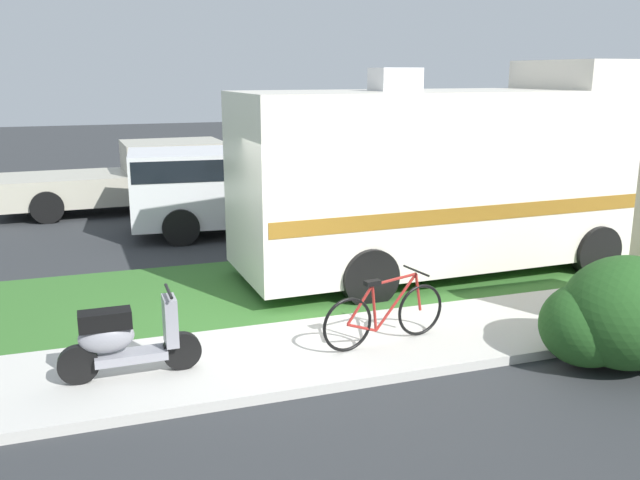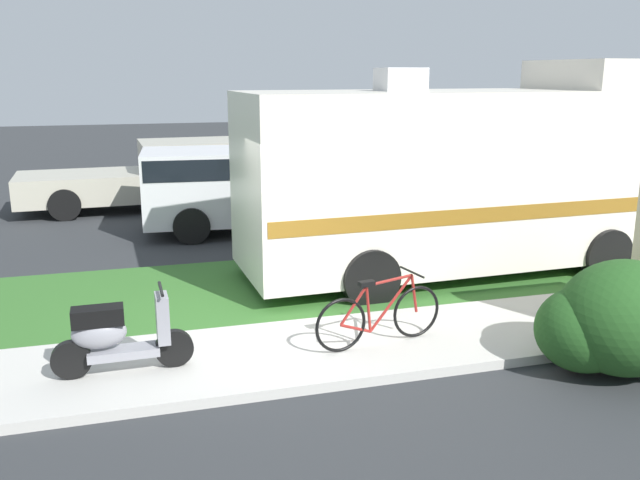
{
  "view_description": "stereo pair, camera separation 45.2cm",
  "coord_description": "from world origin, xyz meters",
  "px_view_note": "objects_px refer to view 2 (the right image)",
  "views": [
    {
      "loc": [
        -1.96,
        -8.61,
        3.44
      ],
      "look_at": [
        1.08,
        0.3,
        1.1
      ],
      "focal_mm": 37.95,
      "sensor_mm": 36.0,
      "label": 1
    },
    {
      "loc": [
        -1.52,
        -8.74,
        3.44
      ],
      "look_at": [
        1.08,
        0.3,
        1.1
      ],
      "focal_mm": 37.95,
      "sensor_mm": 36.0,
      "label": 2
    }
  ],
  "objects_px": {
    "pickup_truck_far": "(155,172)",
    "bottle_spare": "(603,295)",
    "scooter": "(117,335)",
    "pickup_truck_near": "(237,188)",
    "motorhome_rv": "(463,175)",
    "bicycle": "(380,315)"
  },
  "relations": [
    {
      "from": "bottle_spare",
      "to": "pickup_truck_near",
      "type": "bearing_deg",
      "value": 123.55
    },
    {
      "from": "scooter",
      "to": "pickup_truck_near",
      "type": "xyz_separation_m",
      "value": [
        2.54,
        7.18,
        0.39
      ]
    },
    {
      "from": "scooter",
      "to": "bicycle",
      "type": "distance_m",
      "value": 3.14
    },
    {
      "from": "scooter",
      "to": "pickup_truck_near",
      "type": "distance_m",
      "value": 7.62
    },
    {
      "from": "scooter",
      "to": "pickup_truck_far",
      "type": "bearing_deg",
      "value": 84.84
    },
    {
      "from": "motorhome_rv",
      "to": "pickup_truck_near",
      "type": "height_order",
      "value": "motorhome_rv"
    },
    {
      "from": "pickup_truck_near",
      "to": "bottle_spare",
      "type": "bearing_deg",
      "value": -56.45
    },
    {
      "from": "motorhome_rv",
      "to": "bottle_spare",
      "type": "xyz_separation_m",
      "value": [
        1.21,
        -2.26,
        -1.52
      ]
    },
    {
      "from": "pickup_truck_near",
      "to": "bicycle",
      "type": "bearing_deg",
      "value": -85.25
    },
    {
      "from": "scooter",
      "to": "pickup_truck_near",
      "type": "height_order",
      "value": "pickup_truck_near"
    },
    {
      "from": "pickup_truck_far",
      "to": "bottle_spare",
      "type": "height_order",
      "value": "pickup_truck_far"
    },
    {
      "from": "scooter",
      "to": "motorhome_rv",
      "type": "bearing_deg",
      "value": 26.27
    },
    {
      "from": "motorhome_rv",
      "to": "pickup_truck_near",
      "type": "distance_m",
      "value": 5.45
    },
    {
      "from": "pickup_truck_near",
      "to": "motorhome_rv",
      "type": "bearing_deg",
      "value": -53.91
    },
    {
      "from": "bicycle",
      "to": "pickup_truck_near",
      "type": "bearing_deg",
      "value": 94.75
    },
    {
      "from": "pickup_truck_near",
      "to": "bottle_spare",
      "type": "xyz_separation_m",
      "value": [
        4.39,
        -6.62,
        -0.74
      ]
    },
    {
      "from": "scooter",
      "to": "bottle_spare",
      "type": "distance_m",
      "value": 6.96
    },
    {
      "from": "bicycle",
      "to": "motorhome_rv",
      "type": "bearing_deg",
      "value": 47.98
    },
    {
      "from": "bicycle",
      "to": "pickup_truck_far",
      "type": "height_order",
      "value": "pickup_truck_far"
    },
    {
      "from": "bicycle",
      "to": "pickup_truck_near",
      "type": "height_order",
      "value": "pickup_truck_near"
    },
    {
      "from": "scooter",
      "to": "bottle_spare",
      "type": "relative_size",
      "value": 6.4
    },
    {
      "from": "pickup_truck_near",
      "to": "pickup_truck_far",
      "type": "xyz_separation_m",
      "value": [
        -1.59,
        3.32,
        -0.05
      ]
    }
  ]
}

